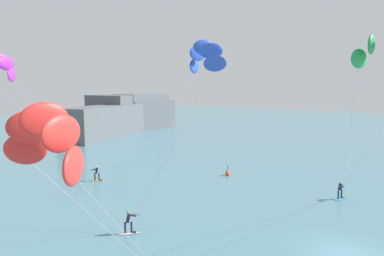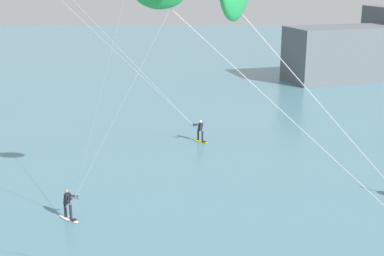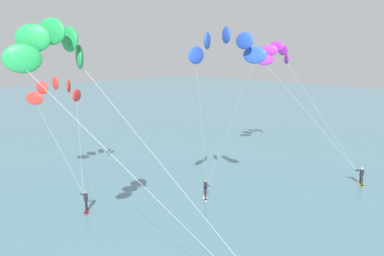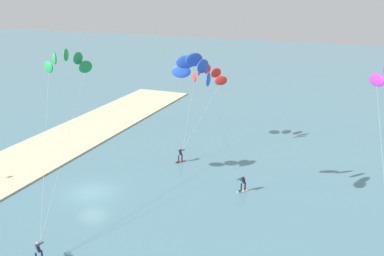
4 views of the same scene
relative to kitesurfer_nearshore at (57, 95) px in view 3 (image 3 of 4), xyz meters
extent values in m
ellipsoid|color=red|center=(5.71, -0.87, -8.49)|extent=(1.44, 1.15, 0.08)
cube|color=black|center=(6.05, -1.10, -8.44)|extent=(0.39, 0.40, 0.02)
cylinder|color=black|center=(5.53, -0.74, -8.06)|extent=(0.14, 0.14, 0.78)
cylinder|color=black|center=(5.89, -0.99, -8.06)|extent=(0.14, 0.14, 0.78)
cube|color=black|center=(5.71, -0.87, -7.37)|extent=(0.43, 0.43, 0.63)
sphere|color=#9E7051|center=(5.71, -0.87, -6.95)|extent=(0.20, 0.20, 0.20)
cylinder|color=black|center=(5.16, -0.79, -7.22)|extent=(0.55, 0.11, 0.03)
cylinder|color=black|center=(5.42, -0.94, -7.19)|extent=(0.61, 0.22, 0.15)
cylinder|color=black|center=(5.45, -0.72, -7.19)|extent=(0.56, 0.38, 0.15)
ellipsoid|color=red|center=(-0.01, 1.79, -0.18)|extent=(1.17, 1.43, 1.10)
ellipsoid|color=red|center=(-0.11, 1.15, 0.65)|extent=(1.48, 1.07, 1.10)
ellipsoid|color=red|center=(-0.28, 0.04, 0.97)|extent=(1.57, 0.55, 1.10)
ellipsoid|color=red|center=(-0.44, -1.06, 0.65)|extent=(1.57, 0.68, 1.10)
ellipsoid|color=red|center=(-0.54, -1.71, -0.18)|extent=(1.43, 1.17, 1.10)
cylinder|color=#B2B2B7|center=(2.58, 0.50, -3.85)|extent=(5.19, 2.60, 6.75)
cylinder|color=#B2B2B7|center=(2.31, -1.25, -3.85)|extent=(5.72, 0.94, 6.75)
ellipsoid|color=#1E9347|center=(15.34, -5.80, 3.47)|extent=(1.44, 0.83, 1.10)
ellipsoid|color=#1E9347|center=(15.57, -6.35, 4.24)|extent=(1.42, 0.33, 1.10)
ellipsoid|color=#1E9347|center=(15.97, -7.30, 4.54)|extent=(1.43, 0.84, 1.10)
ellipsoid|color=#1E9347|center=(16.37, -8.25, 4.24)|extent=(1.23, 1.23, 1.10)
ellipsoid|color=#1E9347|center=(16.60, -8.81, 3.47)|extent=(0.83, 1.44, 1.10)
cylinder|color=#B2B2B7|center=(20.93, -4.34, -2.03)|extent=(11.19, 2.94, 10.41)
cylinder|color=#B2B2B7|center=(21.56, -5.84, -2.03)|extent=(9.93, 5.95, 10.41)
ellipsoid|color=white|center=(10.24, 7.68, -8.49)|extent=(1.37, 1.26, 0.08)
cube|color=black|center=(10.55, 7.40, -8.44)|extent=(0.40, 0.40, 0.02)
cylinder|color=black|center=(10.07, 7.82, -8.06)|extent=(0.14, 0.14, 0.78)
cylinder|color=black|center=(10.40, 7.53, -8.06)|extent=(0.14, 0.14, 0.78)
cube|color=black|center=(10.24, 7.68, -7.37)|extent=(0.44, 0.44, 0.63)
sphere|color=#9E7051|center=(10.24, 7.68, -6.95)|extent=(0.20, 0.20, 0.20)
cylinder|color=black|center=(10.69, 7.37, -7.22)|extent=(0.48, 0.33, 0.03)
cylinder|color=black|center=(10.53, 7.62, -7.19)|extent=(0.61, 0.21, 0.15)
cylinder|color=black|center=(10.40, 7.43, -7.19)|extent=(0.42, 0.55, 0.15)
ellipsoid|color=blue|center=(13.99, 2.89, 3.44)|extent=(0.65, 1.71, 1.10)
ellipsoid|color=blue|center=(14.38, 3.48, 4.35)|extent=(1.21, 1.57, 1.10)
ellipsoid|color=blue|center=(15.05, 4.50, 4.70)|extent=(1.58, 1.19, 1.10)
ellipsoid|color=blue|center=(15.72, 5.52, 4.35)|extent=(1.71, 0.63, 1.10)
ellipsoid|color=blue|center=(16.11, 6.11, 3.44)|extent=(1.71, 0.65, 1.10)
cylinder|color=#B2B2B7|center=(12.34, 5.13, -2.04)|extent=(3.31, 4.51, 10.37)
cylinder|color=#B2B2B7|center=(13.40, 6.74, -2.04)|extent=(5.44, 1.28, 10.37)
ellipsoid|color=yellow|center=(17.81, 20.54, -8.49)|extent=(1.29, 1.34, 0.08)
cube|color=black|center=(18.10, 20.24, -8.44)|extent=(0.40, 0.40, 0.02)
cylinder|color=black|center=(17.66, 20.70, -8.06)|extent=(0.14, 0.14, 0.78)
cylinder|color=black|center=(17.96, 20.38, -8.06)|extent=(0.14, 0.14, 0.78)
cube|color=black|center=(17.81, 20.54, -7.37)|extent=(0.44, 0.44, 0.63)
sphere|color=beige|center=(17.81, 20.54, -6.95)|extent=(0.20, 0.20, 0.20)
cylinder|color=black|center=(17.26, 20.54, -7.22)|extent=(0.55, 0.04, 0.03)
cylinder|color=black|center=(17.54, 20.43, -7.19)|extent=(0.59, 0.32, 0.15)
cylinder|color=black|center=(17.54, 20.65, -7.19)|extent=(0.59, 0.30, 0.15)
ellipsoid|color=purple|center=(7.99, 22.39, 2.77)|extent=(1.48, 1.45, 1.10)
ellipsoid|color=purple|center=(8.01, 21.65, 3.72)|extent=(1.75, 0.94, 1.10)
ellipsoid|color=purple|center=(8.03, 20.38, 4.09)|extent=(1.76, 0.35, 1.10)
ellipsoid|color=purple|center=(8.05, 19.11, 3.72)|extent=(1.74, 0.99, 1.10)
ellipsoid|color=purple|center=(8.06, 18.36, 2.77)|extent=(1.45, 1.48, 1.10)
cylinder|color=#B2B2B7|center=(12.63, 21.47, -2.38)|extent=(9.28, 1.88, 9.71)
cylinder|color=#B2B2B7|center=(12.66, 19.45, -2.38)|extent=(9.22, 2.19, 9.71)
camera|label=1|loc=(-6.21, -9.86, 2.06)|focal=32.54mm
camera|label=2|loc=(15.55, -17.48, 3.66)|focal=49.47mm
camera|label=3|loc=(31.74, -14.42, 3.82)|focal=36.34mm
camera|label=4|loc=(49.17, 18.15, 10.80)|focal=42.82mm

